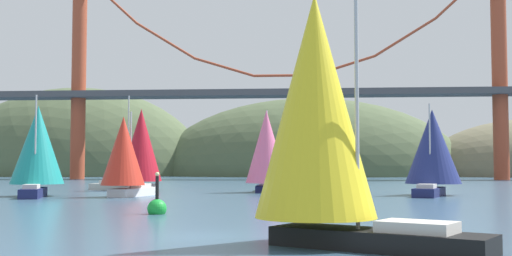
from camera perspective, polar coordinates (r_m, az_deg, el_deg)
name	(u,v)px	position (r m, az deg, el deg)	size (l,w,h in m)	color
ground_plane	(207,236)	(25.14, -4.42, -9.75)	(360.00, 360.00, 0.00)	#385670
headland_left	(77,175)	(170.19, -15.89, -4.13)	(67.92, 44.00, 45.46)	#4C5B3D
headland_center	(309,176)	(159.72, 4.81, -4.31)	(78.44, 44.00, 39.03)	#4C5B3D
suspension_bridge	(284,83)	(120.74, 2.53, 4.05)	(116.35, 6.00, 41.14)	#A34228
sailboat_scarlet_sail	(124,155)	(56.04, -11.81, -2.37)	(4.62, 7.17, 7.51)	white
sailboat_pink_spinnaker	(267,150)	(63.93, 0.96, -1.99)	(4.33, 7.92, 8.45)	#191E4C
sailboat_navy_sail	(432,149)	(60.07, 15.65, -1.83)	(6.50, 8.73, 8.31)	#191E4C
sailboat_yellow_sail	(320,113)	(22.38, 5.76, 1.36)	(8.66, 6.83, 9.71)	black
sailboat_crimson_sail	(140,148)	(69.68, -10.47, -1.77)	(8.78, 5.61, 10.37)	#B7B2A8
sailboat_teal_sail	(38,147)	(59.33, -19.13, -1.65)	(5.75, 8.09, 8.90)	#191E4C
channel_buoy	(157,208)	(36.64, -8.93, -7.11)	(1.10, 1.10, 2.64)	green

